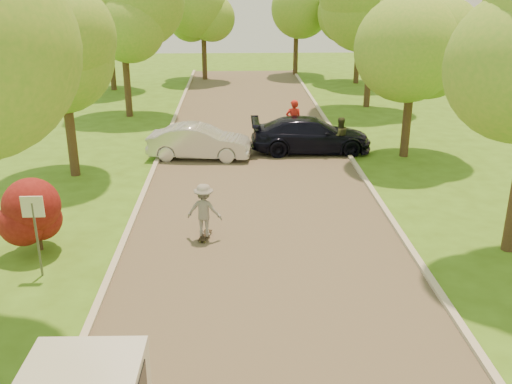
{
  "coord_description": "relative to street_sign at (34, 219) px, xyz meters",
  "views": [
    {
      "loc": [
        -0.81,
        -9.13,
        7.16
      ],
      "look_at": [
        -0.22,
        6.41,
        1.3
      ],
      "focal_mm": 40.0,
      "sensor_mm": 36.0,
      "label": 1
    }
  ],
  "objects": [
    {
      "name": "ground",
      "position": [
        5.8,
        -4.0,
        -1.56
      ],
      "size": [
        100.0,
        100.0,
        0.0
      ],
      "primitive_type": "plane",
      "color": "#3E6818",
      "rests_on": "ground"
    },
    {
      "name": "road",
      "position": [
        5.8,
        4.0,
        -1.56
      ],
      "size": [
        8.0,
        60.0,
        0.01
      ],
      "primitive_type": "cube",
      "color": "#4C4438",
      "rests_on": "ground"
    },
    {
      "name": "curb_left",
      "position": [
        1.75,
        4.0,
        -1.5
      ],
      "size": [
        0.18,
        60.0,
        0.12
      ],
      "primitive_type": "cube",
      "color": "#B2AD9E",
      "rests_on": "ground"
    },
    {
      "name": "curb_right",
      "position": [
        9.85,
        4.0,
        -1.5
      ],
      "size": [
        0.18,
        60.0,
        0.12
      ],
      "primitive_type": "cube",
      "color": "#B2AD9E",
      "rests_on": "ground"
    },
    {
      "name": "street_sign",
      "position": [
        0.0,
        0.0,
        0.0
      ],
      "size": [
        0.55,
        0.06,
        2.17
      ],
      "color": "#59595E",
      "rests_on": "ground"
    },
    {
      "name": "red_shrub",
      "position": [
        -0.5,
        1.5,
        -0.47
      ],
      "size": [
        1.7,
        1.7,
        1.95
      ],
      "color": "#382619",
      "rests_on": "ground"
    },
    {
      "name": "tree_l_midb",
      "position": [
        -1.01,
        8.0,
        3.02
      ],
      "size": [
        4.3,
        4.2,
        6.62
      ],
      "color": "#382619",
      "rests_on": "ground"
    },
    {
      "name": "tree_l_far",
      "position": [
        -0.59,
        18.0,
        3.9
      ],
      "size": [
        4.92,
        4.8,
        7.79
      ],
      "color": "#382619",
      "rests_on": "ground"
    },
    {
      "name": "tree_r_midb",
      "position": [
        12.4,
        10.0,
        3.32
      ],
      "size": [
        4.51,
        4.4,
        7.01
      ],
      "color": "#382619",
      "rests_on": "ground"
    },
    {
      "name": "tree_r_far",
      "position": [
        13.03,
        20.0,
        4.27
      ],
      "size": [
        5.33,
        5.2,
        8.34
      ],
      "color": "#382619",
      "rests_on": "ground"
    },
    {
      "name": "tree_bg_a",
      "position": [
        -2.98,
        26.0,
        3.75
      ],
      "size": [
        5.12,
        5.0,
        7.72
      ],
      "color": "#382619",
      "rests_on": "ground"
    },
    {
      "name": "tree_bg_b",
      "position": [
        14.02,
        28.0,
        3.97
      ],
      "size": [
        5.12,
        5.0,
        7.95
      ],
      "color": "#382619",
      "rests_on": "ground"
    },
    {
      "name": "tree_bg_c",
      "position": [
        3.01,
        30.0,
        3.46
      ],
      "size": [
        4.92,
        4.8,
        7.33
      ],
      "color": "#382619",
      "rests_on": "ground"
    },
    {
      "name": "tree_bg_d",
      "position": [
        10.02,
        32.0,
        3.75
      ],
      "size": [
        5.12,
        5.0,
        7.72
      ],
      "color": "#382619",
      "rests_on": "ground"
    },
    {
      "name": "silver_sedan",
      "position": [
        3.5,
        10.05,
        -0.86
      ],
      "size": [
        4.43,
        1.98,
        1.41
      ],
      "primitive_type": "imported",
      "rotation": [
        0.0,
        0.0,
        1.45
      ],
      "color": "silver",
      "rests_on": "ground"
    },
    {
      "name": "dark_sedan",
      "position": [
        8.29,
        10.83,
        -0.81
      ],
      "size": [
        5.21,
        2.13,
        1.51
      ],
      "primitive_type": "imported",
      "rotation": [
        0.0,
        0.0,
        1.57
      ],
      "color": "black",
      "rests_on": "ground"
    },
    {
      "name": "longboard",
      "position": [
        4.07,
        2.06,
        -1.48
      ],
      "size": [
        0.39,
        0.84,
        0.09
      ],
      "rotation": [
        0.0,
        0.0,
        2.93
      ],
      "color": "black",
      "rests_on": "ground"
    },
    {
      "name": "skateboarder",
      "position": [
        4.07,
        2.06,
        -0.67
      ],
      "size": [
        1.12,
        0.79,
        1.58
      ],
      "primitive_type": "imported",
      "rotation": [
        0.0,
        0.0,
        2.93
      ],
      "color": "gray",
      "rests_on": "longboard"
    },
    {
      "name": "person_striped",
      "position": [
        7.69,
        12.4,
        -0.57
      ],
      "size": [
        0.73,
        0.48,
        1.99
      ],
      "primitive_type": "imported",
      "rotation": [
        0.0,
        0.0,
        3.15
      ],
      "color": "red",
      "rests_on": "ground"
    },
    {
      "name": "person_olive",
      "position": [
        9.44,
        10.21,
        -0.73
      ],
      "size": [
        0.93,
        0.79,
        1.67
      ],
      "primitive_type": "imported",
      "rotation": [
        0.0,
        0.0,
        3.36
      ],
      "color": "#313520",
      "rests_on": "ground"
    }
  ]
}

